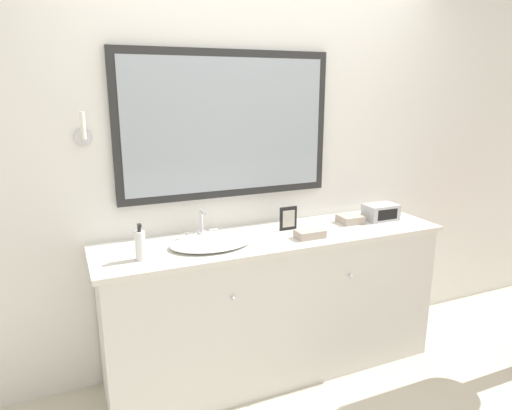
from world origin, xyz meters
TOP-DOWN VIEW (x-y plane):
  - ground_plane at (0.00, 0.00)m, footprint 14.00×14.00m
  - wall_back at (-0.01, 0.59)m, footprint 8.00×0.18m
  - vanity_counter at (0.00, 0.28)m, footprint 2.13×0.55m
  - sink_basin at (-0.41, 0.26)m, footprint 0.47×0.37m
  - soap_bottle at (-0.81, 0.19)m, footprint 0.05×0.06m
  - appliance_box at (0.80, 0.30)m, footprint 0.22×0.15m
  - picture_frame at (0.12, 0.35)m, footprint 0.11×0.01m
  - hand_towel_near_sink at (0.17, 0.16)m, footprint 0.17×0.11m
  - hand_towel_far_corner at (0.57, 0.33)m, footprint 0.15×0.14m

SIDE VIEW (x-z plane):
  - ground_plane at x=0.00m, z-range 0.00..0.00m
  - vanity_counter at x=0.00m, z-range 0.00..0.91m
  - sink_basin at x=-0.41m, z-range 0.84..1.01m
  - hand_towel_near_sink at x=0.17m, z-range 0.91..0.95m
  - hand_towel_far_corner at x=0.57m, z-range 0.91..0.96m
  - appliance_box at x=0.80m, z-range 0.91..1.01m
  - picture_frame at x=0.12m, z-range 0.91..1.06m
  - soap_bottle at x=-0.81m, z-range 0.89..1.08m
  - wall_back at x=-0.01m, z-range 0.01..2.56m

